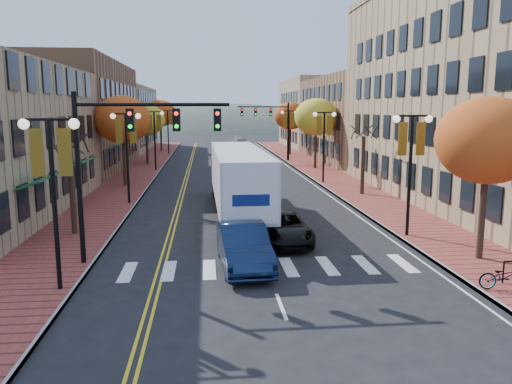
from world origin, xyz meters
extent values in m
plane|color=black|center=(0.00, 0.00, 0.00)|extent=(200.00, 200.00, 0.00)
cube|color=brown|center=(-9.00, 32.50, 0.07)|extent=(4.00, 85.00, 0.15)
cube|color=brown|center=(9.00, 32.50, 0.07)|extent=(4.00, 85.00, 0.15)
cube|color=brown|center=(-17.00, 36.00, 5.50)|extent=(12.00, 24.00, 11.00)
cube|color=#9E8966|center=(-17.00, 61.00, 4.75)|extent=(12.00, 26.00, 9.50)
cube|color=#997F5B|center=(18.50, 16.00, 7.50)|extent=(15.00, 28.00, 15.00)
cube|color=brown|center=(18.50, 42.00, 5.00)|extent=(15.00, 24.00, 10.00)
cube|color=#9E8966|center=(18.50, 64.00, 5.50)|extent=(15.00, 20.00, 11.00)
cylinder|color=#382619|center=(-9.00, 8.00, 2.25)|extent=(0.28, 0.28, 4.20)
cylinder|color=#382619|center=(-9.00, 24.00, 2.60)|extent=(0.28, 0.28, 4.90)
ellipsoid|color=#C34917|center=(-9.00, 24.00, 5.46)|extent=(4.48, 4.48, 3.81)
cylinder|color=#382619|center=(-9.00, 40.00, 2.42)|extent=(0.28, 0.28, 4.55)
ellipsoid|color=yellow|center=(-9.00, 40.00, 5.07)|extent=(4.16, 4.16, 3.54)
cylinder|color=#382619|center=(-9.00, 58.00, 2.67)|extent=(0.28, 0.28, 5.04)
ellipsoid|color=#C34917|center=(-9.00, 58.00, 5.62)|extent=(4.61, 4.61, 3.92)
cylinder|color=#382619|center=(9.00, 2.00, 2.42)|extent=(0.28, 0.28, 4.55)
ellipsoid|color=#C34917|center=(9.00, 2.00, 5.07)|extent=(4.16, 4.16, 3.54)
cylinder|color=#382619|center=(9.00, 18.00, 2.25)|extent=(0.28, 0.28, 4.20)
cylinder|color=#382619|center=(9.00, 34.00, 2.60)|extent=(0.28, 0.28, 4.90)
ellipsoid|color=yellow|center=(9.00, 34.00, 5.46)|extent=(4.48, 4.48, 3.81)
cylinder|color=#382619|center=(9.00, 50.00, 2.53)|extent=(0.28, 0.28, 4.76)
ellipsoid|color=#C34917|center=(9.00, 50.00, 5.30)|extent=(4.35, 4.35, 3.70)
cylinder|color=black|center=(-7.50, 0.00, 3.00)|extent=(0.16, 0.16, 6.00)
cylinder|color=black|center=(-7.50, 0.00, 6.00)|extent=(1.60, 0.10, 0.10)
sphere|color=#FFF2CC|center=(-8.30, 0.00, 5.85)|extent=(0.36, 0.36, 0.36)
sphere|color=#FFF2CC|center=(-6.70, 0.00, 5.85)|extent=(0.36, 0.36, 0.36)
cube|color=#C3901A|center=(-7.95, 0.00, 4.90)|extent=(0.45, 0.03, 1.60)
cube|color=#C3901A|center=(-7.05, 0.00, 4.90)|extent=(0.45, 0.03, 1.60)
cylinder|color=black|center=(-7.50, 16.00, 3.00)|extent=(0.16, 0.16, 6.00)
cylinder|color=black|center=(-7.50, 16.00, 6.00)|extent=(1.60, 0.10, 0.10)
sphere|color=#FFF2CC|center=(-8.30, 16.00, 5.85)|extent=(0.36, 0.36, 0.36)
sphere|color=#FFF2CC|center=(-6.70, 16.00, 5.85)|extent=(0.36, 0.36, 0.36)
cube|color=#C3901A|center=(-7.95, 16.00, 4.90)|extent=(0.45, 0.03, 1.60)
cube|color=#C3901A|center=(-7.05, 16.00, 4.90)|extent=(0.45, 0.03, 1.60)
cylinder|color=black|center=(-7.50, 34.00, 3.00)|extent=(0.16, 0.16, 6.00)
cylinder|color=black|center=(-7.50, 34.00, 6.00)|extent=(1.60, 0.10, 0.10)
sphere|color=#FFF2CC|center=(-8.30, 34.00, 5.85)|extent=(0.36, 0.36, 0.36)
sphere|color=#FFF2CC|center=(-6.70, 34.00, 5.85)|extent=(0.36, 0.36, 0.36)
cube|color=#C3901A|center=(-7.95, 34.00, 4.90)|extent=(0.45, 0.03, 1.60)
cube|color=#C3901A|center=(-7.05, 34.00, 4.90)|extent=(0.45, 0.03, 1.60)
cylinder|color=black|center=(-7.50, 52.00, 3.00)|extent=(0.16, 0.16, 6.00)
cylinder|color=black|center=(-7.50, 52.00, 6.00)|extent=(1.60, 0.10, 0.10)
sphere|color=#FFF2CC|center=(-8.30, 52.00, 5.85)|extent=(0.36, 0.36, 0.36)
sphere|color=#FFF2CC|center=(-6.70, 52.00, 5.85)|extent=(0.36, 0.36, 0.36)
cube|color=#C3901A|center=(-7.95, 52.00, 4.90)|extent=(0.45, 0.03, 1.60)
cube|color=#C3901A|center=(-7.05, 52.00, 4.90)|extent=(0.45, 0.03, 1.60)
cylinder|color=black|center=(7.50, 6.00, 3.00)|extent=(0.16, 0.16, 6.00)
cylinder|color=black|center=(7.50, 6.00, 6.00)|extent=(1.60, 0.10, 0.10)
sphere|color=#FFF2CC|center=(6.70, 6.00, 5.85)|extent=(0.36, 0.36, 0.36)
sphere|color=#FFF2CC|center=(8.30, 6.00, 5.85)|extent=(0.36, 0.36, 0.36)
cube|color=#C3901A|center=(7.05, 6.00, 4.90)|extent=(0.45, 0.03, 1.60)
cube|color=#C3901A|center=(7.95, 6.00, 4.90)|extent=(0.45, 0.03, 1.60)
cylinder|color=black|center=(7.50, 24.00, 3.00)|extent=(0.16, 0.16, 6.00)
cylinder|color=black|center=(7.50, 24.00, 6.00)|extent=(1.60, 0.10, 0.10)
sphere|color=#FFF2CC|center=(6.70, 24.00, 5.85)|extent=(0.36, 0.36, 0.36)
sphere|color=#FFF2CC|center=(8.30, 24.00, 5.85)|extent=(0.36, 0.36, 0.36)
cube|color=#C3901A|center=(7.05, 24.00, 4.90)|extent=(0.45, 0.03, 1.60)
cube|color=#C3901A|center=(7.95, 24.00, 4.90)|extent=(0.45, 0.03, 1.60)
cylinder|color=black|center=(7.50, 42.00, 3.00)|extent=(0.16, 0.16, 6.00)
cylinder|color=black|center=(7.50, 42.00, 6.00)|extent=(1.60, 0.10, 0.10)
sphere|color=#FFF2CC|center=(6.70, 42.00, 5.85)|extent=(0.36, 0.36, 0.36)
sphere|color=#FFF2CC|center=(8.30, 42.00, 5.85)|extent=(0.36, 0.36, 0.36)
cube|color=#C3901A|center=(7.05, 42.00, 4.90)|extent=(0.45, 0.03, 1.60)
cube|color=#C3901A|center=(7.95, 42.00, 4.90)|extent=(0.45, 0.03, 1.60)
cylinder|color=black|center=(-7.40, 3.00, 3.50)|extent=(0.20, 0.20, 7.00)
cylinder|color=black|center=(-4.40, 3.00, 6.50)|extent=(6.00, 0.14, 0.14)
cube|color=black|center=(-5.30, 3.00, 5.90)|extent=(0.30, 0.25, 0.90)
sphere|color=#FF0C0C|center=(-5.30, 2.86, 6.15)|extent=(0.16, 0.16, 0.16)
cube|color=black|center=(-3.50, 3.00, 5.90)|extent=(0.30, 0.25, 0.90)
sphere|color=#FF0C0C|center=(-3.50, 2.86, 6.15)|extent=(0.16, 0.16, 0.16)
cube|color=black|center=(-1.88, 3.00, 5.90)|extent=(0.30, 0.25, 0.90)
sphere|color=#FF0C0C|center=(-1.88, 2.86, 6.15)|extent=(0.16, 0.16, 0.16)
cylinder|color=black|center=(7.40, 42.00, 3.50)|extent=(0.20, 0.20, 7.00)
cylinder|color=black|center=(4.40, 42.00, 6.50)|extent=(6.00, 0.14, 0.14)
cube|color=black|center=(5.30, 42.00, 5.90)|extent=(0.30, 0.25, 0.90)
sphere|color=#FF0C0C|center=(5.30, 41.86, 6.15)|extent=(0.16, 0.16, 0.16)
cube|color=black|center=(3.50, 42.00, 5.90)|extent=(0.30, 0.25, 0.90)
sphere|color=#FF0C0C|center=(3.50, 41.86, 6.15)|extent=(0.16, 0.16, 0.16)
cube|color=black|center=(1.88, 42.00, 5.90)|extent=(0.30, 0.25, 0.90)
sphere|color=#FF0C0C|center=(1.88, 41.86, 6.15)|extent=(0.16, 0.16, 0.16)
cube|color=black|center=(-0.56, 10.52, 0.86)|extent=(1.22, 13.23, 0.36)
cube|color=silver|center=(-0.56, 10.52, 2.64)|extent=(2.84, 13.26, 2.85)
cube|color=black|center=(-0.68, 18.65, 1.68)|extent=(2.59, 3.09, 2.54)
cylinder|color=black|center=(-1.55, 5.21, 0.51)|extent=(0.37, 1.02, 1.02)
cylinder|color=black|center=(0.59, 5.25, 0.51)|extent=(0.37, 1.02, 1.02)
cylinder|color=black|center=(-1.57, 6.43, 0.51)|extent=(0.37, 1.02, 1.02)
cylinder|color=black|center=(0.57, 6.47, 0.51)|extent=(0.37, 1.02, 1.02)
cylinder|color=black|center=(-1.73, 17.41, 0.51)|extent=(0.37, 1.02, 1.02)
cylinder|color=black|center=(0.40, 17.44, 0.51)|extent=(0.37, 1.02, 1.02)
cylinder|color=black|center=(-1.77, 19.65, 0.51)|extent=(0.37, 1.02, 1.02)
cylinder|color=black|center=(0.37, 19.68, 0.51)|extent=(0.37, 1.02, 1.02)
imported|color=#0D1B37|center=(-0.91, 2.23, 0.87)|extent=(2.14, 5.35, 1.73)
imported|color=black|center=(1.22, 5.83, 0.72)|extent=(2.50, 5.24, 1.44)
imported|color=silver|center=(-0.50, 47.30, 0.64)|extent=(1.78, 3.83, 1.27)
imported|color=#93939A|center=(1.78, 58.61, 0.68)|extent=(2.34, 4.83, 1.35)
imported|color=#94949B|center=(3.52, 70.85, 0.76)|extent=(2.01, 4.74, 1.52)
imported|color=gray|center=(7.87, -1.60, 0.61)|extent=(1.81, 0.82, 0.92)
camera|label=1|loc=(-2.34, -17.18, 6.37)|focal=35.00mm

